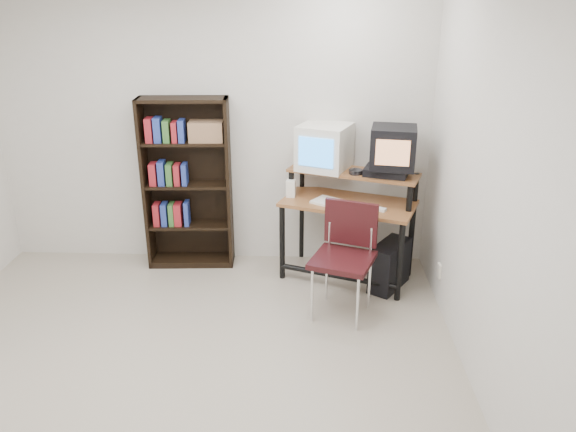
{
  "coord_description": "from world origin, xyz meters",
  "views": [
    {
      "loc": [
        0.89,
        -3.04,
        2.43
      ],
      "look_at": [
        0.74,
        1.1,
        0.79
      ],
      "focal_mm": 35.0,
      "sensor_mm": 36.0,
      "label": 1
    }
  ],
  "objects_px": {
    "computer_desk": "(349,207)",
    "crt_monitor": "(325,147)",
    "bookshelf": "(188,181)",
    "pc_tower": "(390,265)",
    "crt_tv": "(393,147)",
    "school_chair": "(346,248)"
  },
  "relations": [
    {
      "from": "computer_desk",
      "to": "bookshelf",
      "type": "xyz_separation_m",
      "value": [
        -1.48,
        0.23,
        0.14
      ]
    },
    {
      "from": "computer_desk",
      "to": "crt_monitor",
      "type": "distance_m",
      "value": 0.57
    },
    {
      "from": "pc_tower",
      "to": "crt_monitor",
      "type": "bearing_deg",
      "value": 178.41
    },
    {
      "from": "crt_tv",
      "to": "bookshelf",
      "type": "bearing_deg",
      "value": -178.46
    },
    {
      "from": "crt_tv",
      "to": "bookshelf",
      "type": "height_order",
      "value": "bookshelf"
    },
    {
      "from": "crt_tv",
      "to": "school_chair",
      "type": "relative_size",
      "value": 0.47
    },
    {
      "from": "crt_monitor",
      "to": "crt_tv",
      "type": "xyz_separation_m",
      "value": [
        0.57,
        -0.21,
        0.06
      ]
    },
    {
      "from": "pc_tower",
      "to": "school_chair",
      "type": "height_order",
      "value": "school_chair"
    },
    {
      "from": "computer_desk",
      "to": "pc_tower",
      "type": "bearing_deg",
      "value": -9.0
    },
    {
      "from": "crt_monitor",
      "to": "bookshelf",
      "type": "distance_m",
      "value": 1.3
    },
    {
      "from": "computer_desk",
      "to": "crt_monitor",
      "type": "xyz_separation_m",
      "value": [
        -0.22,
        0.2,
        0.49
      ]
    },
    {
      "from": "bookshelf",
      "to": "pc_tower",
      "type": "bearing_deg",
      "value": -16.37
    },
    {
      "from": "pc_tower",
      "to": "bookshelf",
      "type": "relative_size",
      "value": 0.28
    },
    {
      "from": "computer_desk",
      "to": "crt_tv",
      "type": "bearing_deg",
      "value": 18.86
    },
    {
      "from": "crt_monitor",
      "to": "crt_tv",
      "type": "relative_size",
      "value": 1.29
    },
    {
      "from": "crt_tv",
      "to": "school_chair",
      "type": "bearing_deg",
      "value": -115.2
    },
    {
      "from": "computer_desk",
      "to": "school_chair",
      "type": "height_order",
      "value": "computer_desk"
    },
    {
      "from": "computer_desk",
      "to": "pc_tower",
      "type": "height_order",
      "value": "computer_desk"
    },
    {
      "from": "crt_monitor",
      "to": "school_chair",
      "type": "height_order",
      "value": "crt_monitor"
    },
    {
      "from": "crt_monitor",
      "to": "bookshelf",
      "type": "height_order",
      "value": "bookshelf"
    },
    {
      "from": "crt_monitor",
      "to": "bookshelf",
      "type": "xyz_separation_m",
      "value": [
        -1.26,
        0.03,
        -0.34
      ]
    },
    {
      "from": "bookshelf",
      "to": "crt_monitor",
      "type": "bearing_deg",
      "value": -4.41
    }
  ]
}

